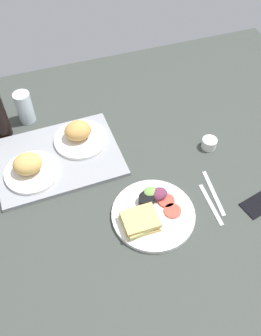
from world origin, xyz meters
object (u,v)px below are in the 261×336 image
serving_tray (58,158)px  bread_plate_near (30,168)px  bread_plate_far (79,135)px  drinking_glass (25,107)px  espresso_cup (209,143)px  knife (214,193)px  fork (211,204)px  plate_with_salad (151,213)px

serving_tray → bread_plate_near: (-10.34, -4.66, 3.75)cm
bread_plate_far → drinking_glass: (-17.16, 19.35, 2.17)cm
bread_plate_far → drinking_glass: drinking_glass is taller
bread_plate_near → espresso_cup: bread_plate_near is taller
bread_plate_near → knife: bearing=-25.2°
espresso_cup → bread_plate_far: bearing=159.1°
serving_tray → fork: 57.44cm
bread_plate_near → fork: (55.11, -31.33, -4.30)cm
espresso_cup → plate_with_salad: bearing=-145.6°
bread_plate_far → knife: bearing=-44.5°
fork → knife: size_ratio=0.89×
fork → knife: 5.00cm
plate_with_salad → fork: bearing=-6.7°
espresso_cup → serving_tray: bearing=167.7°
bread_plate_far → espresso_cup: (45.78, -17.47, -2.42)cm
serving_tray → fork: serving_tray is taller
drinking_glass → espresso_cup: drinking_glass is taller
bread_plate_near → espresso_cup: 66.33cm
plate_with_salad → fork: (20.67, -2.42, -1.51)cm
drinking_glass → fork: bearing=-49.3°
bread_plate_far → serving_tray: bearing=-151.0°
serving_tray → knife: serving_tray is taller
bread_plate_near → bread_plate_far: bearing=26.6°
bread_plate_far → espresso_cup: 49.05cm
bread_plate_near → serving_tray: bearing=24.3°
serving_tray → drinking_glass: bearing=106.7°
fork → knife: same height
bread_plate_far → plate_with_salad: (14.35, -38.97, -2.66)cm
plate_with_salad → knife: plate_with_salad is taller
plate_with_salad → knife: bearing=3.8°
serving_tray → bread_plate_near: size_ratio=2.33×
drinking_glass → knife: bearing=-45.8°
bread_plate_far → knife: (38.02, -37.39, -4.17)cm
bread_plate_far → knife: 53.49cm
serving_tray → espresso_cup: 56.83cm
bread_plate_near → plate_with_salad: 45.05cm
knife → bread_plate_far: bearing=50.7°
plate_with_salad → espresso_cup: plate_with_salad is taller
serving_tray → bread_plate_far: bearing=29.0°
bread_plate_far → knife: size_ratio=1.06×
knife → fork: bearing=148.4°
fork → knife: bearing=-35.9°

